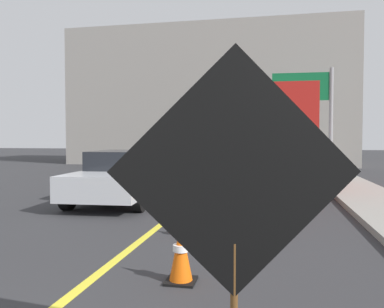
% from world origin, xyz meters
% --- Properties ---
extents(lane_center_stripe, '(0.14, 36.00, 0.01)m').
position_xyz_m(lane_center_stripe, '(0.00, 6.00, 0.00)').
color(lane_center_stripe, yellow).
rests_on(lane_center_stripe, ground).
extents(roadwork_sign, '(1.59, 0.40, 2.33)m').
position_xyz_m(roadwork_sign, '(1.92, 1.66, 1.47)').
color(roadwork_sign, '#593819').
rests_on(roadwork_sign, ground).
extents(arrow_board_trailer, '(1.60, 1.82, 2.70)m').
position_xyz_m(arrow_board_trailer, '(1.17, 9.22, 0.48)').
color(arrow_board_trailer, orange).
rests_on(arrow_board_trailer, ground).
extents(box_truck, '(2.55, 7.34, 3.32)m').
position_xyz_m(box_truck, '(2.25, 13.73, 1.80)').
color(box_truck, black).
rests_on(box_truck, ground).
extents(pickup_car, '(2.20, 4.61, 1.38)m').
position_xyz_m(pickup_car, '(-1.84, 9.30, 0.70)').
color(pickup_car, silver).
rests_on(pickup_car, ground).
extents(highway_guide_sign, '(2.79, 0.23, 5.00)m').
position_xyz_m(highway_guide_sign, '(4.10, 18.23, 3.42)').
color(highway_guide_sign, gray).
rests_on(highway_guide_sign, ground).
extents(far_building_block, '(18.50, 7.14, 8.96)m').
position_xyz_m(far_building_block, '(-1.98, 26.50, 4.48)').
color(far_building_block, gray).
rests_on(far_building_block, ground).
extents(traffic_cone_near_sign, '(0.36, 0.36, 0.73)m').
position_xyz_m(traffic_cone_near_sign, '(1.10, 3.66, 0.36)').
color(traffic_cone_near_sign, black).
rests_on(traffic_cone_near_sign, ground).
extents(traffic_cone_mid_lane, '(0.36, 0.36, 0.60)m').
position_xyz_m(traffic_cone_mid_lane, '(0.77, 5.81, 0.29)').
color(traffic_cone_mid_lane, black).
rests_on(traffic_cone_mid_lane, ground).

